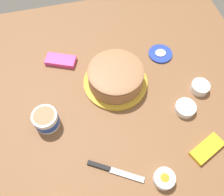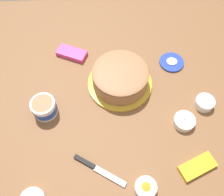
{
  "view_description": "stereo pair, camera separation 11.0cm",
  "coord_description": "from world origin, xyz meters",
  "px_view_note": "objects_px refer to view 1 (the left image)",
  "views": [
    {
      "loc": [
        0.11,
        0.48,
        0.99
      ],
      "look_at": [
        -0.02,
        -0.05,
        0.04
      ],
      "focal_mm": 39.56,
      "sensor_mm": 36.0,
      "label": 1
    },
    {
      "loc": [
        -0.0,
        0.5,
        0.99
      ],
      "look_at": [
        -0.02,
        -0.05,
        0.04
      ],
      "focal_mm": 39.56,
      "sensor_mm": 36.0,
      "label": 2
    }
  ],
  "objects_px": {
    "frosted_cake": "(116,77)",
    "sprinkle_bowl_pink": "(200,87)",
    "frosting_tub": "(46,119)",
    "frosting_tub_lid": "(160,54)",
    "spreading_knife": "(111,169)",
    "candy_box_upper": "(61,60)",
    "candy_box_lower": "(207,149)",
    "sprinkle_bowl_orange": "(164,179)",
    "sprinkle_bowl_rainbow": "(185,108)"
  },
  "relations": [
    {
      "from": "frosted_cake",
      "to": "spreading_knife",
      "type": "relative_size",
      "value": 1.44
    },
    {
      "from": "candy_box_lower",
      "to": "candy_box_upper",
      "type": "height_order",
      "value": "candy_box_upper"
    },
    {
      "from": "spreading_knife",
      "to": "sprinkle_bowl_rainbow",
      "type": "xyz_separation_m",
      "value": [
        -0.39,
        -0.18,
        0.01
      ]
    },
    {
      "from": "frosted_cake",
      "to": "sprinkle_bowl_rainbow",
      "type": "height_order",
      "value": "frosted_cake"
    },
    {
      "from": "candy_box_lower",
      "to": "sprinkle_bowl_rainbow",
      "type": "bearing_deg",
      "value": -108.07
    },
    {
      "from": "frosting_tub_lid",
      "to": "sprinkle_bowl_pink",
      "type": "height_order",
      "value": "sprinkle_bowl_pink"
    },
    {
      "from": "candy_box_upper",
      "to": "candy_box_lower",
      "type": "bearing_deg",
      "value": 154.4
    },
    {
      "from": "frosting_tub",
      "to": "frosting_tub_lid",
      "type": "xyz_separation_m",
      "value": [
        -0.61,
        -0.25,
        -0.04
      ]
    },
    {
      "from": "sprinkle_bowl_rainbow",
      "to": "sprinkle_bowl_pink",
      "type": "relative_size",
      "value": 1.09
    },
    {
      "from": "sprinkle_bowl_pink",
      "to": "candy_box_upper",
      "type": "distance_m",
      "value": 0.69
    },
    {
      "from": "frosting_tub",
      "to": "sprinkle_bowl_rainbow",
      "type": "distance_m",
      "value": 0.61
    },
    {
      "from": "frosted_cake",
      "to": "candy_box_upper",
      "type": "distance_m",
      "value": 0.31
    },
    {
      "from": "spreading_knife",
      "to": "candy_box_upper",
      "type": "xyz_separation_m",
      "value": [
        0.12,
        -0.58,
        0.01
      ]
    },
    {
      "from": "frosting_tub_lid",
      "to": "candy_box_lower",
      "type": "distance_m",
      "value": 0.53
    },
    {
      "from": "sprinkle_bowl_rainbow",
      "to": "candy_box_upper",
      "type": "xyz_separation_m",
      "value": [
        0.5,
        -0.4,
        -0.01
      ]
    },
    {
      "from": "frosting_tub_lid",
      "to": "spreading_knife",
      "type": "relative_size",
      "value": 0.57
    },
    {
      "from": "frosted_cake",
      "to": "frosting_tub_lid",
      "type": "xyz_separation_m",
      "value": [
        -0.27,
        -0.12,
        -0.05
      ]
    },
    {
      "from": "frosted_cake",
      "to": "frosting_tub",
      "type": "bearing_deg",
      "value": 21.84
    },
    {
      "from": "frosted_cake",
      "to": "frosting_tub_lid",
      "type": "relative_size",
      "value": 2.52
    },
    {
      "from": "frosted_cake",
      "to": "candy_box_lower",
      "type": "height_order",
      "value": "frosted_cake"
    },
    {
      "from": "frosted_cake",
      "to": "sprinkle_bowl_orange",
      "type": "bearing_deg",
      "value": 98.18
    },
    {
      "from": "candy_box_lower",
      "to": "candy_box_upper",
      "type": "distance_m",
      "value": 0.79
    },
    {
      "from": "frosted_cake",
      "to": "sprinkle_bowl_pink",
      "type": "height_order",
      "value": "frosted_cake"
    },
    {
      "from": "sprinkle_bowl_pink",
      "to": "frosting_tub",
      "type": "bearing_deg",
      "value": 0.53
    },
    {
      "from": "frosting_tub_lid",
      "to": "sprinkle_bowl_rainbow",
      "type": "bearing_deg",
      "value": 89.81
    },
    {
      "from": "sprinkle_bowl_pink",
      "to": "candy_box_upper",
      "type": "relative_size",
      "value": 0.57
    },
    {
      "from": "frosting_tub",
      "to": "candy_box_lower",
      "type": "distance_m",
      "value": 0.68
    },
    {
      "from": "frosting_tub",
      "to": "spreading_knife",
      "type": "relative_size",
      "value": 0.51
    },
    {
      "from": "frosting_tub",
      "to": "spreading_knife",
      "type": "distance_m",
      "value": 0.34
    },
    {
      "from": "sprinkle_bowl_pink",
      "to": "sprinkle_bowl_orange",
      "type": "relative_size",
      "value": 1.02
    },
    {
      "from": "frosted_cake",
      "to": "candy_box_lower",
      "type": "relative_size",
      "value": 2.07
    },
    {
      "from": "frosted_cake",
      "to": "frosting_tub_lid",
      "type": "distance_m",
      "value": 0.3
    },
    {
      "from": "frosted_cake",
      "to": "sprinkle_bowl_orange",
      "type": "height_order",
      "value": "frosted_cake"
    },
    {
      "from": "sprinkle_bowl_rainbow",
      "to": "sprinkle_bowl_pink",
      "type": "bearing_deg",
      "value": -141.49
    },
    {
      "from": "sprinkle_bowl_rainbow",
      "to": "candy_box_lower",
      "type": "height_order",
      "value": "sprinkle_bowl_rainbow"
    },
    {
      "from": "candy_box_lower",
      "to": "frosting_tub_lid",
      "type": "bearing_deg",
      "value": -111.6
    },
    {
      "from": "frosting_tub_lid",
      "to": "sprinkle_bowl_rainbow",
      "type": "xyz_separation_m",
      "value": [
        0.0,
        0.33,
        0.01
      ]
    },
    {
      "from": "frosting_tub_lid",
      "to": "candy_box_lower",
      "type": "height_order",
      "value": "candy_box_lower"
    },
    {
      "from": "spreading_knife",
      "to": "sprinkle_bowl_pink",
      "type": "distance_m",
      "value": 0.56
    },
    {
      "from": "frosted_cake",
      "to": "frosting_tub",
      "type": "distance_m",
      "value": 0.37
    },
    {
      "from": "frosting_tub_lid",
      "to": "candy_box_upper",
      "type": "distance_m",
      "value": 0.51
    },
    {
      "from": "sprinkle_bowl_pink",
      "to": "sprinkle_bowl_orange",
      "type": "bearing_deg",
      "value": 49.24
    },
    {
      "from": "candy_box_lower",
      "to": "candy_box_upper",
      "type": "xyz_separation_m",
      "value": [
        0.52,
        -0.6,
        0.0
      ]
    },
    {
      "from": "frosting_tub",
      "to": "candy_box_upper",
      "type": "bearing_deg",
      "value": -107.47
    },
    {
      "from": "sprinkle_bowl_orange",
      "to": "frosting_tub",
      "type": "bearing_deg",
      "value": -40.33
    },
    {
      "from": "frosted_cake",
      "to": "sprinkle_bowl_rainbow",
      "type": "bearing_deg",
      "value": 141.15
    },
    {
      "from": "frosting_tub",
      "to": "frosting_tub_lid",
      "type": "bearing_deg",
      "value": -157.41
    },
    {
      "from": "frosted_cake",
      "to": "sprinkle_bowl_pink",
      "type": "relative_size",
      "value": 3.6
    },
    {
      "from": "frosting_tub_lid",
      "to": "sprinkle_bowl_pink",
      "type": "xyz_separation_m",
      "value": [
        -0.11,
        0.25,
        0.01
      ]
    },
    {
      "from": "candy_box_upper",
      "to": "sprinkle_bowl_rainbow",
      "type": "bearing_deg",
      "value": 164.57
    }
  ]
}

